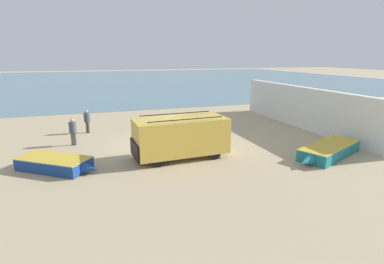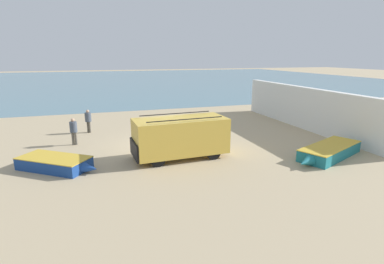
{
  "view_description": "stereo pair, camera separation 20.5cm",
  "coord_description": "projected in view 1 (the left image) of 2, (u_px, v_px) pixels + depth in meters",
  "views": [
    {
      "loc": [
        -3.68,
        -17.17,
        5.25
      ],
      "look_at": [
        1.56,
        -1.4,
        1.0
      ],
      "focal_mm": 28.0,
      "sensor_mm": 36.0,
      "label": 1
    },
    {
      "loc": [
        -3.48,
        -17.23,
        5.25
      ],
      "look_at": [
        1.56,
        -1.4,
        1.0
      ],
      "focal_mm": 28.0,
      "sensor_mm": 36.0,
      "label": 2
    }
  ],
  "objects": [
    {
      "name": "fisherman_0",
      "position": [
        87.0,
        119.0,
        20.74
      ],
      "size": [
        0.43,
        0.43,
        1.62
      ],
      "rotation": [
        0.0,
        0.0,
        0.79
      ],
      "color": "#5B564C",
      "rests_on": "ground_plane"
    },
    {
      "name": "sea_water",
      "position": [
        109.0,
        80.0,
        66.01
      ],
      "size": [
        120.0,
        80.0,
        0.01
      ],
      "primitive_type": "cube",
      "color": "slate",
      "rests_on": "ground_plane"
    },
    {
      "name": "parked_van",
      "position": [
        180.0,
        136.0,
        15.63
      ],
      "size": [
        4.98,
        2.35,
        2.24
      ],
      "rotation": [
        0.0,
        0.0,
        3.2
      ],
      "color": "gold",
      "rests_on": "ground_plane"
    },
    {
      "name": "fishing_rowboat_2",
      "position": [
        328.0,
        151.0,
        15.95
      ],
      "size": [
        5.13,
        3.11,
        0.63
      ],
      "rotation": [
        0.0,
        0.0,
        3.55
      ],
      "color": "#1E757F",
      "rests_on": "ground_plane"
    },
    {
      "name": "fishing_rowboat_0",
      "position": [
        188.0,
        122.0,
        23.33
      ],
      "size": [
        1.84,
        4.64,
        0.5
      ],
      "rotation": [
        0.0,
        0.0,
        1.49
      ],
      "color": "#1E757F",
      "rests_on": "ground_plane"
    },
    {
      "name": "fisherman_1",
      "position": [
        73.0,
        129.0,
        17.85
      ],
      "size": [
        0.43,
        0.43,
        1.63
      ],
      "rotation": [
        0.0,
        0.0,
        4.63
      ],
      "color": "#5B564C",
      "rests_on": "ground_plane"
    },
    {
      "name": "harbor_wall",
      "position": [
        303.0,
        108.0,
        22.13
      ],
      "size": [
        0.5,
        14.99,
        3.01
      ],
      "primitive_type": "cube",
      "color": "silver",
      "rests_on": "ground_plane"
    },
    {
      "name": "fishing_rowboat_1",
      "position": [
        57.0,
        164.0,
        14.12
      ],
      "size": [
        3.89,
        3.23,
        0.59
      ],
      "rotation": [
        0.0,
        0.0,
        5.65
      ],
      "color": "navy",
      "rests_on": "ground_plane"
    },
    {
      "name": "ground_plane",
      "position": [
        160.0,
        144.0,
        18.21
      ],
      "size": [
        200.0,
        200.0,
        0.0
      ],
      "primitive_type": "plane",
      "color": "tan"
    }
  ]
}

